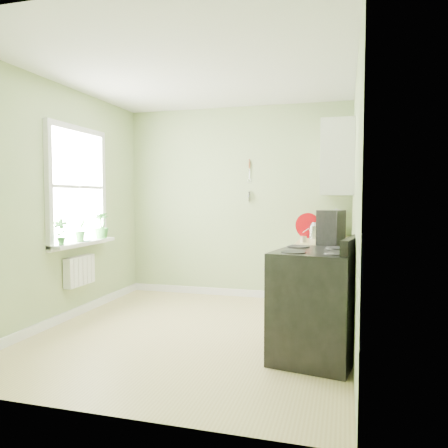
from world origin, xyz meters
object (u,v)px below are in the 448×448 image
(kettle, at_px, (314,230))
(coffee_maker, at_px, (331,230))
(stove, at_px, (316,304))
(stand_mixer, at_px, (336,224))

(kettle, xyz_separation_m, coffee_maker, (0.24, -0.99, 0.08))
(kettle, height_order, coffee_maker, coffee_maker)
(stove, height_order, stand_mixer, stand_mixer)
(stove, relative_size, coffee_maker, 2.82)
(stove, xyz_separation_m, kettle, (-0.14, 1.68, 0.52))
(stand_mixer, height_order, kettle, stand_mixer)
(stove, height_order, coffee_maker, coffee_maker)
(stove, distance_m, stand_mixer, 2.22)
(coffee_maker, bearing_deg, kettle, 103.57)
(stove, relative_size, stand_mixer, 2.79)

